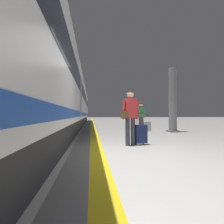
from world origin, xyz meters
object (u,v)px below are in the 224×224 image
Objects in this scene: traveller_foreground at (130,113)px; platform_pillar at (173,101)px; high_speed_train at (66,96)px; rolling_suitcase_foreground at (141,134)px; suitcase_near at (147,126)px; passenger_near at (141,115)px.

traveller_foreground is 5.04m from platform_pillar.
high_speed_train reaches higher than traveller_foreground.
suitcase_near is at bearing 68.57° from rolling_suitcase_foreground.
passenger_near is (1.40, 4.56, 0.63)m from rolling_suitcase_foreground.
traveller_foreground is at bearing -70.03° from high_speed_train.
rolling_suitcase_foreground is 4.81m from passenger_near.
high_speed_train is 8.34m from platform_pillar.
rolling_suitcase_foreground is at bearing -107.04° from passenger_near.
suitcase_near is at bearing -29.97° from passenger_near.
suitcase_near is (5.30, -4.42, -2.20)m from high_speed_train.
platform_pillar reaches higher than traveller_foreground.
traveller_foreground is 4.94m from suitcase_near.
traveller_foreground is 4.94m from passenger_near.
passenger_near is (4.98, -4.24, -1.53)m from high_speed_train.
high_speed_train is 9.53m from traveller_foreground.
rolling_suitcase_foreground is at bearing 7.25° from traveller_foreground.
platform_pillar is (2.95, 3.67, 1.37)m from rolling_suitcase_foreground.
high_speed_train is at bearing 141.87° from platform_pillar.
platform_pillar reaches higher than passenger_near.
platform_pillar reaches higher than suitcase_near.
traveller_foreground is at bearing -131.76° from platform_pillar.
high_speed_train is at bearing 112.14° from rolling_suitcase_foreground.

